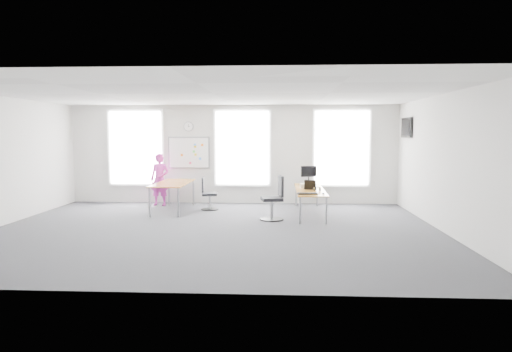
# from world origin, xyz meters

# --- Properties ---
(floor) EXTENTS (10.00, 10.00, 0.00)m
(floor) POSITION_xyz_m (0.00, 0.00, 0.00)
(floor) COLOR #2A2A2F
(floor) RESTS_ON ground
(ceiling) EXTENTS (10.00, 10.00, 0.00)m
(ceiling) POSITION_xyz_m (0.00, 0.00, 3.00)
(ceiling) COLOR white
(ceiling) RESTS_ON ground
(wall_back) EXTENTS (10.00, 0.00, 10.00)m
(wall_back) POSITION_xyz_m (0.00, 4.00, 1.50)
(wall_back) COLOR silver
(wall_back) RESTS_ON ground
(wall_front) EXTENTS (10.00, 0.00, 10.00)m
(wall_front) POSITION_xyz_m (0.00, -4.00, 1.50)
(wall_front) COLOR silver
(wall_front) RESTS_ON ground
(wall_right) EXTENTS (0.00, 10.00, 10.00)m
(wall_right) POSITION_xyz_m (5.00, 0.00, 1.50)
(wall_right) COLOR silver
(wall_right) RESTS_ON ground
(window_left) EXTENTS (1.60, 0.06, 2.20)m
(window_left) POSITION_xyz_m (-3.00, 3.97, 1.70)
(window_left) COLOR white
(window_left) RESTS_ON wall_back
(window_mid) EXTENTS (1.60, 0.06, 2.20)m
(window_mid) POSITION_xyz_m (0.30, 3.97, 1.70)
(window_mid) COLOR white
(window_mid) RESTS_ON wall_back
(window_right) EXTENTS (1.60, 0.06, 2.20)m
(window_right) POSITION_xyz_m (3.30, 3.97, 1.70)
(window_right) COLOR white
(window_right) RESTS_ON wall_back
(desk_right) EXTENTS (0.74, 2.78, 0.68)m
(desk_right) POSITION_xyz_m (2.24, 2.11, 0.63)
(desk_right) COLOR #B97136
(desk_right) RESTS_ON ground
(desk_left) EXTENTS (0.86, 2.16, 0.79)m
(desk_left) POSITION_xyz_m (-1.51, 2.52, 0.72)
(desk_left) COLOR #B97136
(desk_left) RESTS_ON ground
(chair_right) EXTENTS (0.59, 0.58, 1.10)m
(chair_right) POSITION_xyz_m (1.31, 1.28, 0.48)
(chair_right) COLOR black
(chair_right) RESTS_ON ground
(chair_left) EXTENTS (0.49, 0.49, 0.92)m
(chair_left) POSITION_xyz_m (-0.58, 2.69, 0.40)
(chair_left) COLOR black
(chair_left) RESTS_ON ground
(person) EXTENTS (0.61, 0.44, 1.55)m
(person) POSITION_xyz_m (-2.12, 3.40, 0.77)
(person) COLOR #C530A0
(person) RESTS_ON ground
(whiteboard) EXTENTS (1.20, 0.03, 0.90)m
(whiteboard) POSITION_xyz_m (-1.35, 3.97, 1.55)
(whiteboard) COLOR white
(whiteboard) RESTS_ON wall_back
(wall_clock) EXTENTS (0.30, 0.04, 0.30)m
(wall_clock) POSITION_xyz_m (-1.35, 3.97, 2.35)
(wall_clock) COLOR gray
(wall_clock) RESTS_ON wall_back
(tv) EXTENTS (0.06, 0.90, 0.55)m
(tv) POSITION_xyz_m (4.95, 3.00, 2.30)
(tv) COLOR black
(tv) RESTS_ON wall_right
(keyboard) EXTENTS (0.52, 0.26, 0.02)m
(keyboard) POSITION_xyz_m (2.12, 1.07, 0.69)
(keyboard) COLOR black
(keyboard) RESTS_ON desk_right
(mouse) EXTENTS (0.09, 0.12, 0.04)m
(mouse) POSITION_xyz_m (2.49, 1.09, 0.70)
(mouse) COLOR black
(mouse) RESTS_ON desk_right
(lens_cap) EXTENTS (0.08, 0.08, 0.01)m
(lens_cap) POSITION_xyz_m (2.37, 1.44, 0.68)
(lens_cap) COLOR black
(lens_cap) RESTS_ON desk_right
(headphones) EXTENTS (0.19, 0.10, 0.11)m
(headphones) POSITION_xyz_m (2.38, 1.71, 0.73)
(headphones) COLOR black
(headphones) RESTS_ON desk_right
(laptop_sleeve) EXTENTS (0.32, 0.26, 0.25)m
(laptop_sleeve) POSITION_xyz_m (2.23, 1.93, 0.80)
(laptop_sleeve) COLOR black
(laptop_sleeve) RESTS_ON desk_right
(paper_stack) EXTENTS (0.36, 0.28, 0.11)m
(paper_stack) POSITION_xyz_m (2.17, 2.40, 0.73)
(paper_stack) COLOR beige
(paper_stack) RESTS_ON desk_right
(monitor) EXTENTS (0.46, 0.20, 0.53)m
(monitor) POSITION_xyz_m (2.28, 3.29, 0.99)
(monitor) COLOR black
(monitor) RESTS_ON desk_right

